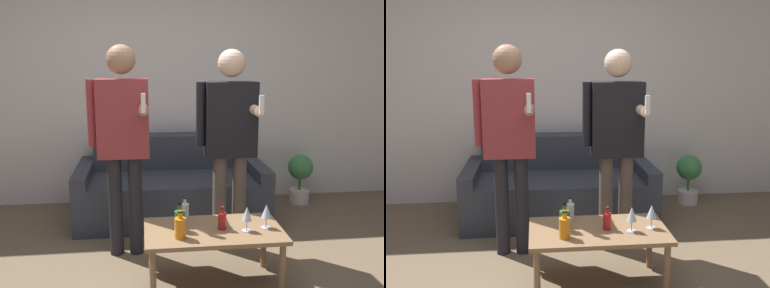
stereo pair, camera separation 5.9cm
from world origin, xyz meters
TOP-DOWN VIEW (x-y plane):
  - wall_back at (0.00, 2.18)m, footprint 8.00×0.06m
  - couch at (0.04, 1.65)m, footprint 1.87×0.93m
  - coffee_table at (0.24, 0.24)m, footprint 0.97×0.54m
  - bottle_orange at (0.30, 0.23)m, footprint 0.06×0.06m
  - bottle_green at (0.00, 0.24)m, footprint 0.07×0.07m
  - bottle_dark at (0.05, 0.41)m, footprint 0.06×0.06m
  - bottle_yellow at (-0.01, 0.12)m, footprint 0.08×0.08m
  - wine_glass_near at (0.46, 0.18)m, footprint 0.07×0.07m
  - wine_glass_far at (0.61, 0.22)m, footprint 0.07×0.07m
  - person_standing_left at (-0.40, 0.82)m, footprint 0.48×0.43m
  - person_standing_right at (0.47, 0.83)m, footprint 0.49×0.43m
  - potted_plant at (1.49, 1.86)m, footprint 0.28×0.28m

SIDE VIEW (x-z plane):
  - couch at x=0.04m, z-range -0.11..0.69m
  - potted_plant at x=1.49m, z-range 0.05..0.60m
  - coffee_table at x=0.24m, z-range 0.16..0.59m
  - bottle_orange at x=0.30m, z-range 0.41..0.58m
  - bottle_dark at x=0.05m, z-range 0.41..0.59m
  - bottle_yellow at x=-0.01m, z-range 0.41..0.60m
  - bottle_green at x=0.00m, z-range 0.41..0.60m
  - wine_glass_far at x=0.61m, z-range 0.46..0.63m
  - wine_glass_near at x=0.46m, z-range 0.46..0.64m
  - person_standing_right at x=0.47m, z-range 0.15..1.83m
  - person_standing_left at x=-0.40m, z-range 0.16..1.88m
  - wall_back at x=0.00m, z-range 0.00..2.70m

